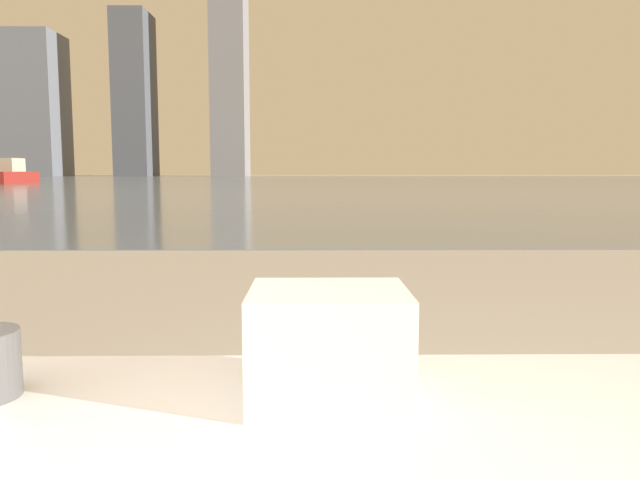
% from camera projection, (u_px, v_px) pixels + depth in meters
% --- Properties ---
extents(towel_stack, '(0.22, 0.19, 0.16)m').
position_uv_depth(towel_stack, '(328.00, 344.00, 0.89)').
color(towel_stack, silver).
rests_on(towel_stack, bathtub).
extents(harbor_water, '(180.00, 110.00, 0.01)m').
position_uv_depth(harbor_water, '(313.00, 180.00, 61.69)').
color(harbor_water, slate).
rests_on(harbor_water, ground_plane).
extents(harbor_boat_1, '(2.02, 4.99, 1.83)m').
position_uv_depth(harbor_boat_1, '(11.00, 175.00, 45.22)').
color(harbor_boat_1, maroon).
rests_on(harbor_boat_1, harbor_water).
extents(skyline_tower_0, '(11.04, 10.59, 26.06)m').
position_uv_depth(skyline_tower_0, '(31.00, 105.00, 115.26)').
color(skyline_tower_0, slate).
rests_on(skyline_tower_0, ground_plane).
extents(skyline_tower_1, '(6.14, 9.49, 29.79)m').
position_uv_depth(skyline_tower_1, '(135.00, 95.00, 115.29)').
color(skyline_tower_1, '#4C515B').
rests_on(skyline_tower_1, ground_plane).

